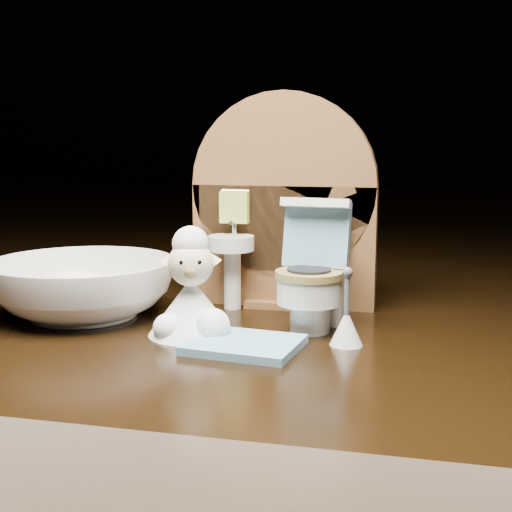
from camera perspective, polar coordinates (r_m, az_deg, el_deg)
The scene contains 6 objects.
backdrop_panel at distance 0.50m, azimuth 2.14°, elevation 3.40°, with size 0.13×0.05×0.15m.
toy_toilet at distance 0.45m, azimuth 4.64°, elevation -2.06°, with size 0.04×0.06×0.08m.
bath_mat at distance 0.41m, azimuth -0.94°, elevation -7.11°, with size 0.06×0.05×0.00m, color #6FA6BF.
toilet_brush at distance 0.42m, azimuth 7.25°, elevation -5.49°, with size 0.02×0.02×0.05m.
plush_lamb at distance 0.43m, azimuth -5.17°, elevation -3.30°, with size 0.05×0.05×0.07m.
ceramic_bowl at distance 0.49m, azimuth -13.70°, elevation -2.52°, with size 0.12×0.12×0.04m, color white.
Camera 1 is at (0.10, -0.43, 0.12)m, focal length 50.00 mm.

